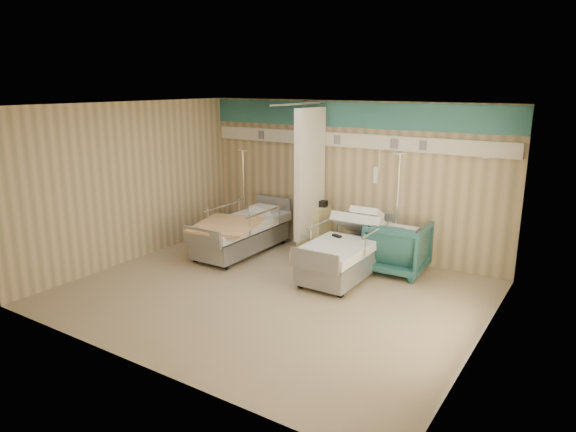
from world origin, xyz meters
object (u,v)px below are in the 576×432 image
Objects in this scene: bedside_cabinet at (314,228)px; iv_stand_left at (244,221)px; bed_left at (241,236)px; bed_right at (347,257)px; visitor_armchair at (398,247)px; iv_stand_right at (395,244)px.

iv_stand_left is at bearing -173.42° from bedside_cabinet.
bed_left is 1.39m from bedside_cabinet.
bed_right is at bearing -15.11° from iv_stand_left.
bed_right is 1.00× the size of bed_left.
bed_right is 1.46m from bedside_cabinet.
bed_left is at bearing 8.83° from visitor_armchair.
iv_stand_right is (0.50, 0.86, 0.09)m from bed_right.
visitor_armchair is (2.85, 0.60, 0.12)m from bed_left.
visitor_armchair is 0.49× the size of iv_stand_right.
bed_left is at bearing -56.44° from iv_stand_left.
bedside_cabinet is 0.88× the size of visitor_armchair.
visitor_armchair is at bearing 11.89° from bed_left.
iv_stand_left is at bearing 123.56° from bed_left.
iv_stand_left is (-2.68, 0.72, 0.06)m from bed_right.
bed_left is 2.92m from visitor_armchair.
bedside_cabinet reaches higher than bed_right.
visitor_armchair is 3.33m from iv_stand_left.
iv_stand_left is at bearing -5.19° from visitor_armchair.
bedside_cabinet reaches higher than bed_left.
bedside_cabinet is 1.82m from visitor_armchair.
bed_right is 2.20m from bed_left.
bedside_cabinet is (1.05, 0.90, 0.11)m from bed_left.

